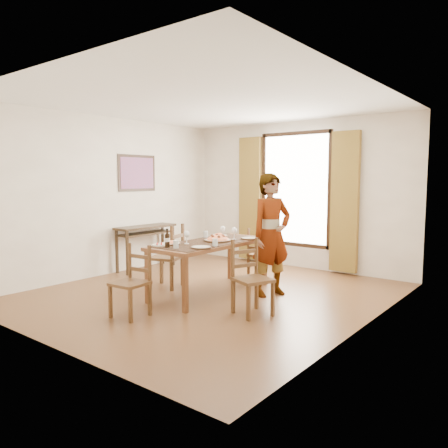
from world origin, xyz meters
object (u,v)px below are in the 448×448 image
Objects in this scene: console_table at (146,232)px; pasta_platter at (218,238)px; dining_table at (211,246)px; man at (271,235)px.

pasta_platter is at bearing -13.17° from console_table.
dining_table is 0.88m from man.
man is at bearing -2.28° from console_table.
console_table is 0.69× the size of man.
console_table is 2.10m from dining_table.
console_table reaches higher than dining_table.
pasta_platter reaches higher than console_table.
man reaches higher than dining_table.
dining_table is at bearing -15.90° from console_table.
man is 0.77m from pasta_platter.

